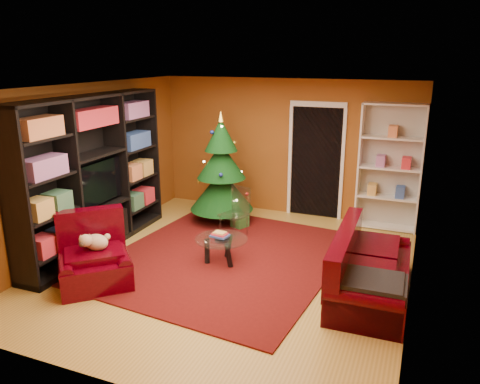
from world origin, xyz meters
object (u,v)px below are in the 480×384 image
at_px(acrylic_chair, 234,215).
at_px(armchair, 94,257).
at_px(white_bookshelf, 390,168).
at_px(media_unit, 94,174).
at_px(christmas_tree, 221,169).
at_px(sofa, 372,264).
at_px(gift_box_red, 239,204).
at_px(dog, 97,242).
at_px(gift_box_green, 240,221).
at_px(rug, 225,257).
at_px(coffee_table, 221,250).

bearing_deg(acrylic_chair, armchair, -95.41).
bearing_deg(white_bookshelf, media_unit, -147.57).
xyz_separation_m(christmas_tree, armchair, (-0.58, -2.91, -0.62)).
xyz_separation_m(white_bookshelf, sofa, (0.07, -2.62, -0.68)).
relative_size(gift_box_red, dog, 0.52).
bearing_deg(christmas_tree, acrylic_chair, -50.90).
bearing_deg(gift_box_red, media_unit, -116.91).
xyz_separation_m(christmas_tree, gift_box_green, (0.43, -0.17, -0.88)).
distance_m(rug, gift_box_green, 1.35).
height_order(rug, acrylic_chair, acrylic_chair).
xyz_separation_m(christmas_tree, sofa, (2.94, -1.81, -0.58)).
bearing_deg(armchair, coffee_table, 0.31).
bearing_deg(sofa, gift_box_red, 46.70).
bearing_deg(sofa, media_unit, 89.10).
bearing_deg(white_bookshelf, christmas_tree, -163.86).
distance_m(christmas_tree, armchair, 3.03).
bearing_deg(media_unit, white_bookshelf, 30.97).
bearing_deg(gift_box_green, media_unit, -136.94).
height_order(christmas_tree, gift_box_red, christmas_tree).
xyz_separation_m(rug, gift_box_green, (-0.29, 1.31, 0.11)).
height_order(gift_box_red, acrylic_chair, acrylic_chair).
xyz_separation_m(gift_box_green, dog, (-1.01, -2.67, 0.46)).
distance_m(media_unit, dog, 1.42).
bearing_deg(christmas_tree, coffee_table, -66.02).
xyz_separation_m(media_unit, dog, (0.78, -1.00, -0.64)).
bearing_deg(white_bookshelf, gift_box_green, -157.74).
xyz_separation_m(gift_box_red, dog, (-0.57, -3.67, 0.48)).
relative_size(christmas_tree, dog, 5.20).
relative_size(white_bookshelf, dog, 5.73).
distance_m(christmas_tree, gift_box_red, 1.23).
height_order(christmas_tree, white_bookshelf, white_bookshelf).
bearing_deg(gift_box_red, coffee_table, -73.44).
bearing_deg(christmas_tree, gift_box_red, 90.11).
bearing_deg(media_unit, armchair, -55.09).
xyz_separation_m(white_bookshelf, coffee_table, (-2.12, -2.48, -0.91)).
distance_m(rug, sofa, 2.28).
bearing_deg(media_unit, dog, -53.12).
height_order(media_unit, gift_box_red, media_unit).
bearing_deg(gift_box_red, white_bookshelf, -0.40).
bearing_deg(coffee_table, sofa, -3.69).
height_order(armchair, dog, armchair).
xyz_separation_m(rug, sofa, (2.22, -0.33, 0.42)).
bearing_deg(coffee_table, acrylic_chair, 102.89).
distance_m(coffee_table, acrylic_chair, 1.09).
relative_size(sofa, coffee_table, 2.56).
height_order(sofa, acrylic_chair, sofa).
xyz_separation_m(gift_box_green, coffee_table, (0.31, -1.50, 0.08)).
distance_m(dog, coffee_table, 1.80).
bearing_deg(christmas_tree, armchair, -101.24).
xyz_separation_m(media_unit, white_bookshelf, (4.22, 2.65, -0.10)).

